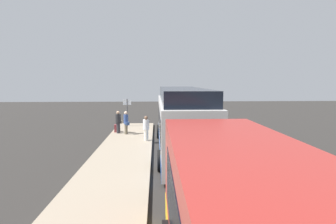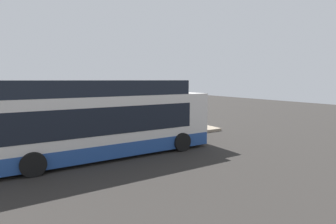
{
  "view_description": "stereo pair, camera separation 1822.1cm",
  "coord_description": "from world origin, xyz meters",
  "px_view_note": "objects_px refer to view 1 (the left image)",
  "views": [
    {
      "loc": [
        -15.15,
        1.31,
        4.24
      ],
      "look_at": [
        4.46,
        0.42,
        1.93
      ],
      "focal_mm": 28.0,
      "sensor_mm": 36.0,
      "label": 1
    },
    {
      "loc": [
        -3.82,
        -12.95,
        3.86
      ],
      "look_at": [
        4.46,
        0.42,
        1.93
      ],
      "focal_mm": 28.0,
      "sensor_mm": 36.0,
      "label": 2
    }
  ],
  "objects_px": {
    "suitcase": "(116,128)",
    "sign_post": "(127,109)",
    "passenger_with_bags": "(126,122)",
    "passenger_boarding": "(146,127)",
    "bus_lead": "(181,123)",
    "passenger_waiting": "(118,121)"
  },
  "relations": [
    {
      "from": "bus_lead",
      "to": "sign_post",
      "type": "bearing_deg",
      "value": 26.5
    },
    {
      "from": "bus_lead",
      "to": "passenger_with_bags",
      "type": "bearing_deg",
      "value": 40.38
    },
    {
      "from": "passenger_waiting",
      "to": "suitcase",
      "type": "bearing_deg",
      "value": 150.11
    },
    {
      "from": "bus_lead",
      "to": "suitcase",
      "type": "height_order",
      "value": "bus_lead"
    },
    {
      "from": "passenger_boarding",
      "to": "passenger_with_bags",
      "type": "height_order",
      "value": "passenger_with_bags"
    },
    {
      "from": "suitcase",
      "to": "sign_post",
      "type": "distance_m",
      "value": 3.2
    },
    {
      "from": "bus_lead",
      "to": "sign_post",
      "type": "height_order",
      "value": "bus_lead"
    },
    {
      "from": "passenger_boarding",
      "to": "sign_post",
      "type": "height_order",
      "value": "sign_post"
    },
    {
      "from": "passenger_boarding",
      "to": "suitcase",
      "type": "xyz_separation_m",
      "value": [
        3.19,
        2.53,
        -0.61
      ]
    },
    {
      "from": "sign_post",
      "to": "passenger_waiting",
      "type": "bearing_deg",
      "value": 174.39
    },
    {
      "from": "bus_lead",
      "to": "passenger_waiting",
      "type": "height_order",
      "value": "bus_lead"
    },
    {
      "from": "bus_lead",
      "to": "passenger_waiting",
      "type": "relative_size",
      "value": 6.46
    },
    {
      "from": "passenger_waiting",
      "to": "sign_post",
      "type": "distance_m",
      "value": 3.43
    },
    {
      "from": "bus_lead",
      "to": "sign_post",
      "type": "xyz_separation_m",
      "value": [
        8.26,
        4.12,
        0.01
      ]
    },
    {
      "from": "suitcase",
      "to": "sign_post",
      "type": "height_order",
      "value": "sign_post"
    },
    {
      "from": "passenger_boarding",
      "to": "passenger_waiting",
      "type": "bearing_deg",
      "value": 142.01
    },
    {
      "from": "bus_lead",
      "to": "sign_post",
      "type": "distance_m",
      "value": 9.23
    },
    {
      "from": "bus_lead",
      "to": "passenger_with_bags",
      "type": "distance_m",
      "value": 5.9
    },
    {
      "from": "passenger_waiting",
      "to": "sign_post",
      "type": "height_order",
      "value": "sign_post"
    },
    {
      "from": "suitcase",
      "to": "sign_post",
      "type": "relative_size",
      "value": 0.34
    },
    {
      "from": "passenger_with_bags",
      "to": "suitcase",
      "type": "relative_size",
      "value": 2.1
    },
    {
      "from": "sign_post",
      "to": "passenger_with_bags",
      "type": "bearing_deg",
      "value": -175.2
    }
  ]
}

